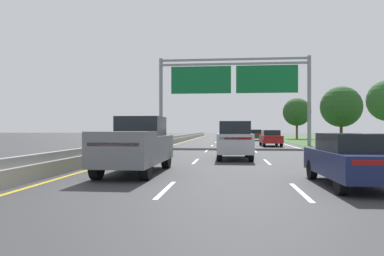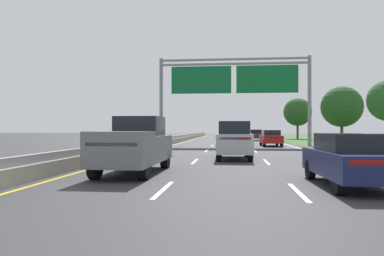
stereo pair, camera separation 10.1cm
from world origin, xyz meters
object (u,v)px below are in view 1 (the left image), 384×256
Objects in this scene: roadside_tree_far at (341,107)px; car_silver_centre_lane_suv at (234,140)px; overhead_sign_gantry at (234,83)px; car_darkgreen_right_lane_sedan at (255,135)px; pickup_truck_grey at (136,145)px; car_navy_right_lane_sedan at (352,159)px; car_red_right_lane_sedan at (271,138)px; car_black_centre_lane_sedan at (232,136)px; roadside_tree_distant at (297,112)px.

car_silver_centre_lane_suv is at bearing -117.21° from roadside_tree_far.
car_darkgreen_right_lane_sedan is at bearing 78.94° from overhead_sign_gantry.
pickup_truck_grey reaches higher than car_darkgreen_right_lane_sedan.
pickup_truck_grey is (-3.95, -22.94, -5.20)m from overhead_sign_gantry.
car_navy_right_lane_sedan is 37.00m from roadside_tree_far.
car_navy_right_lane_sedan is 1.00× the size of car_red_right_lane_sedan.
car_black_centre_lane_sedan is at bearing 163.98° from car_darkgreen_right_lane_sedan.
roadside_tree_distant is (7.10, 25.96, 3.64)m from car_red_right_lane_sedan.
roadside_tree_far is at bearing -28.09° from car_silver_centre_lane_suv.
overhead_sign_gantry is at bearing 5.71° from car_navy_right_lane_sedan.
overhead_sign_gantry is 2.22× the size of roadside_tree_distant.
overhead_sign_gantry is at bearing 84.18° from car_red_right_lane_sedan.
car_darkgreen_right_lane_sedan is at bearing -0.22° from car_red_right_lane_sedan.
roadside_tree_far is at bearing -26.91° from pickup_truck_grey.
roadside_tree_far reaches higher than roadside_tree_distant.
car_black_centre_lane_sedan is at bearing -0.93° from car_silver_centre_lane_suv.
overhead_sign_gantry reaches higher than car_silver_centre_lane_suv.
car_navy_right_lane_sedan is 0.66× the size of roadside_tree_distant.
overhead_sign_gantry reaches higher than car_black_centre_lane_sedan.
car_black_centre_lane_sedan is at bearing -160.36° from roadside_tree_far.
car_darkgreen_right_lane_sedan is (3.36, 32.60, -0.28)m from car_silver_centre_lane_suv.
roadside_tree_far is (9.97, 35.45, 3.58)m from car_navy_right_lane_sedan.
car_black_centre_lane_sedan is (3.86, 28.15, -0.26)m from pickup_truck_grey.
car_black_centre_lane_sedan is at bearing -117.77° from roadside_tree_distant.
overhead_sign_gantry is at bearing -112.60° from roadside_tree_distant.
roadside_tree_distant is at bearing -39.15° from car_darkgreen_right_lane_sedan.
car_silver_centre_lane_suv is 0.68× the size of roadside_tree_far.
car_black_centre_lane_sedan is 23.41m from roadside_tree_distant.
roadside_tree_distant is (10.80, 41.64, 3.36)m from car_silver_centre_lane_suv.
pickup_truck_grey is at bearing -117.56° from roadside_tree_far.
car_silver_centre_lane_suv is (-3.36, 9.52, 0.28)m from car_navy_right_lane_sedan.
car_silver_centre_lane_suv is 0.70× the size of roadside_tree_distant.
car_silver_centre_lane_suv reaches higher than car_black_centre_lane_sedan.
car_navy_right_lane_sedan and car_darkgreen_right_lane_sedan have the same top height.
car_silver_centre_lane_suv is at bearing 165.35° from car_red_right_lane_sedan.
overhead_sign_gantry is 26.27m from car_navy_right_lane_sedan.
car_red_right_lane_sedan is at bearing -17.75° from pickup_truck_grey.
car_darkgreen_right_lane_sedan is at bearing -15.26° from car_black_centre_lane_sedan.
roadside_tree_far is (9.63, 10.24, 3.58)m from car_red_right_lane_sedan.
roadside_tree_distant reaches higher than car_navy_right_lane_sedan.
roadside_tree_distant is at bearing -16.66° from car_red_right_lane_sedan.
pickup_truck_grey reaches higher than car_red_right_lane_sedan.
car_red_right_lane_sedan is (0.34, -16.91, 0.00)m from car_darkgreen_right_lane_sedan.
pickup_truck_grey is 0.80× the size of roadside_tree_distant.
overhead_sign_gantry is 3.42× the size of car_darkgreen_right_lane_sedan.
car_navy_right_lane_sedan is at bearing -105.71° from roadside_tree_far.
car_silver_centre_lane_suv is (-0.11, -15.96, -5.17)m from overhead_sign_gantry.
overhead_sign_gantry is 7.54m from car_black_centre_lane_sedan.
pickup_truck_grey is at bearing 150.28° from car_silver_centre_lane_suv.
car_navy_right_lane_sedan is 42.12m from car_darkgreen_right_lane_sedan.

